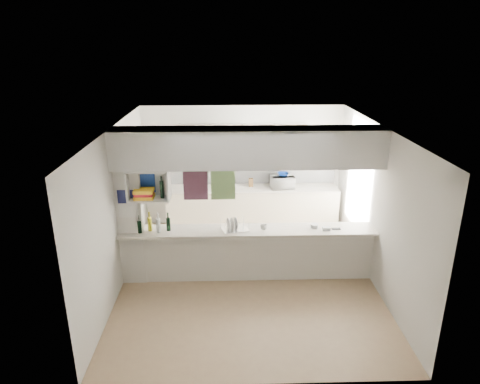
{
  "coord_description": "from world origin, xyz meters",
  "views": [
    {
      "loc": [
        -0.33,
        -6.41,
        3.86
      ],
      "look_at": [
        -0.11,
        0.5,
        1.4
      ],
      "focal_mm": 32.0,
      "sensor_mm": 36.0,
      "label": 1
    }
  ],
  "objects_px": {
    "bowl": "(283,174)",
    "wine_bottles": "(154,225)",
    "dish_rack": "(235,225)",
    "microwave": "(282,182)"
  },
  "relations": [
    {
      "from": "microwave",
      "to": "wine_bottles",
      "type": "height_order",
      "value": "wine_bottles"
    },
    {
      "from": "microwave",
      "to": "dish_rack",
      "type": "distance_m",
      "value": 2.31
    },
    {
      "from": "bowl",
      "to": "dish_rack",
      "type": "relative_size",
      "value": 0.49
    },
    {
      "from": "dish_rack",
      "to": "wine_bottles",
      "type": "height_order",
      "value": "wine_bottles"
    },
    {
      "from": "bowl",
      "to": "wine_bottles",
      "type": "bearing_deg",
      "value": -138.13
    },
    {
      "from": "bowl",
      "to": "wine_bottles",
      "type": "relative_size",
      "value": 0.46
    },
    {
      "from": "dish_rack",
      "to": "wine_bottles",
      "type": "relative_size",
      "value": 0.93
    },
    {
      "from": "dish_rack",
      "to": "wine_bottles",
      "type": "bearing_deg",
      "value": 166.18
    },
    {
      "from": "microwave",
      "to": "dish_rack",
      "type": "xyz_separation_m",
      "value": [
        -1.04,
        -2.06,
        -0.05
      ]
    },
    {
      "from": "microwave",
      "to": "wine_bottles",
      "type": "xyz_separation_m",
      "value": [
        -2.35,
        -2.1,
        -0.01
      ]
    }
  ]
}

